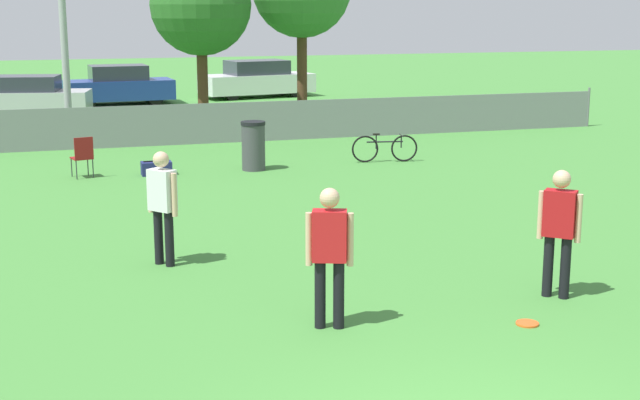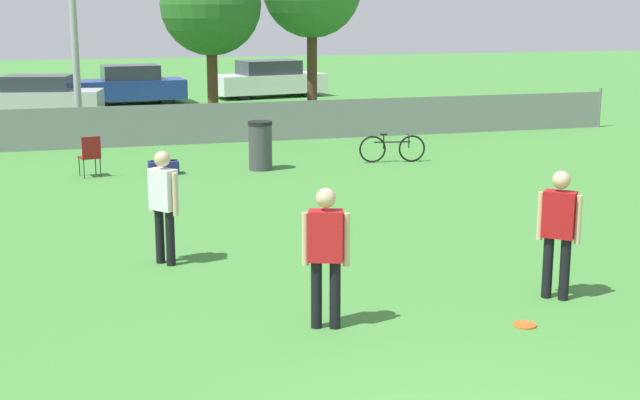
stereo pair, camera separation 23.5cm
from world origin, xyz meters
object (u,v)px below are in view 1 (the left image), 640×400
Objects in this scene: tree_near_pole at (201,5)px; frisbee_disc at (527,323)px; gear_bag_sideline at (156,168)px; parked_car_white at (257,80)px; parked_car_silver at (26,97)px; player_receiver_white at (162,200)px; player_thrower_red at (330,248)px; parked_car_blue at (119,86)px; player_defender_red at (559,224)px; trash_bin at (253,146)px; bicycle_sideline at (385,148)px; folding_chair_sideline at (83,155)px.

tree_near_pole reaches higher than frisbee_disc.
gear_bag_sideline is 17.38m from parked_car_white.
gear_bag_sideline is 0.15× the size of parked_car_silver.
player_thrower_red is at bearing -12.68° from player_receiver_white.
parked_car_blue is (0.49, 15.16, 0.56)m from gear_bag_sideline.
player_thrower_red is (-3.13, -0.20, 0.00)m from player_defender_red.
trash_bin is at bearing 119.41° from player_receiver_white.
parked_car_white reaches higher than bicycle_sideline.
frisbee_disc is 0.06× the size of parked_car_silver.
gear_bag_sideline is at bearing -120.95° from parked_car_white.
trash_bin is (2.98, 7.10, -0.40)m from player_receiver_white.
player_thrower_red is 2.53m from frisbee_disc.
player_thrower_red is 0.38× the size of parked_car_silver.
tree_near_pole is at bearing 89.43° from trash_bin.
player_receiver_white is at bearing -72.42° from parked_car_silver.
player_defender_red is 6.10× the size of frisbee_disc.
parked_car_silver is at bearing 149.67° from player_defender_red.
gear_bag_sideline is at bearing 113.92° from player_thrower_red.
tree_near_pole is 17.24m from player_defender_red.
player_defender_red is 11.59m from folding_chair_sideline.
folding_chair_sideline is 7.04m from bicycle_sideline.
player_defender_red and player_receiver_white have the same top height.
parked_car_blue is (3.34, 3.05, 0.04)m from parked_car_silver.
trash_bin reaches higher than folding_chair_sideline.
gear_bag_sideline is at bearing 153.69° from player_defender_red.
trash_bin is at bearing -1.59° from gear_bag_sideline.
parked_car_white is at bearing 127.91° from player_defender_red.
player_defender_red is at bearing -89.21° from bicycle_sideline.
parked_car_silver is at bearing -98.24° from folding_chair_sideline.
frisbee_disc is at bearing -94.42° from player_defender_red.
player_defender_red is 0.40× the size of parked_car_blue.
parked_car_white is (3.19, 27.18, 0.71)m from frisbee_disc.
gear_bag_sideline is at bearing 161.93° from folding_chair_sideline.
gear_bag_sideline is at bearing -65.32° from parked_car_silver.
player_receiver_white is 0.35× the size of parked_car_white.
bicycle_sideline is at bearing 77.20° from frisbee_disc.
folding_chair_sideline is 12.08m from parked_car_silver.
tree_near_pole is 19.07× the size of frisbee_disc.
gear_bag_sideline is (-3.84, 10.14, -0.82)m from player_defender_red.
parked_car_silver is at bearing 103.22° from gear_bag_sideline.
gear_bag_sideline is 12.45m from parked_car_silver.
tree_near_pole reaches higher than player_defender_red.
parked_car_white is (2.33, 26.38, -0.25)m from player_defender_red.
player_receiver_white is 24.41m from parked_car_white.
parked_car_white is at bearing 125.67° from player_receiver_white.
parked_car_blue is at bearing 53.85° from parked_car_silver.
tree_near_pole reaches higher than trash_bin.
player_defender_red is at bearing -86.25° from parked_car_blue.
bicycle_sideline is 16.21m from parked_car_white.
bicycle_sideline is at bearing 85.38° from player_thrower_red.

